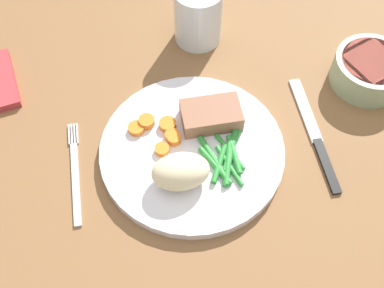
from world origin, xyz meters
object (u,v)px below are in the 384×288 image
object	(u,v)px
salad_bowl	(370,69)
meat_portion	(211,115)
knife	(315,136)
fork	(75,172)
water_glass	(198,18)
dinner_plate	(192,151)

from	to	relation	value
salad_bowl	meat_portion	bearing A→B (deg)	-170.27
meat_portion	knife	bearing A→B (deg)	-16.59
fork	salad_bowl	xyz separation A→B (cm)	(46.41, 8.88, 2.47)
meat_portion	water_glass	world-z (taller)	water_glass
fork	meat_portion	bearing A→B (deg)	12.36
knife	water_glass	world-z (taller)	water_glass
fork	water_glass	xyz separation A→B (cm)	(21.86, 23.13, 4.07)
meat_portion	fork	bearing A→B (deg)	-167.76
dinner_plate	knife	bearing A→B (deg)	-0.89
dinner_plate	meat_portion	bearing A→B (deg)	49.40
fork	salad_bowl	distance (cm)	47.32
dinner_plate	water_glass	xyz separation A→B (cm)	(5.11, 22.87, 3.47)
meat_portion	fork	distance (cm)	20.96
meat_portion	knife	world-z (taller)	meat_portion
dinner_plate	fork	xyz separation A→B (cm)	(-16.75, -0.26, -0.60)
knife	dinner_plate	bearing A→B (deg)	-177.12
fork	water_glass	distance (cm)	32.09
fork	knife	size ratio (longest dim) A/B	0.81
meat_portion	knife	xyz separation A→B (cm)	(14.88, -4.43, -2.77)
dinner_plate	salad_bowl	size ratio (longest dim) A/B	2.30
dinner_plate	fork	distance (cm)	16.76
knife	water_glass	bearing A→B (deg)	123.68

